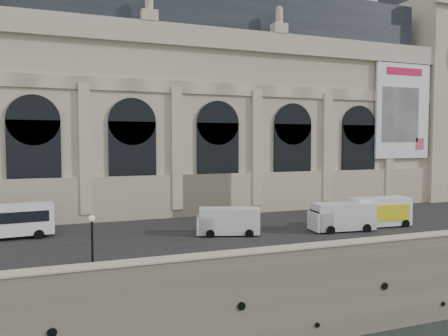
# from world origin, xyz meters

# --- Properties ---
(ground) EXTENTS (260.00, 260.00, 0.00)m
(ground) POSITION_xyz_m (0.00, 0.00, 0.00)
(ground) COLOR black
(ground) RESTS_ON ground
(quay) EXTENTS (160.00, 70.00, 6.00)m
(quay) POSITION_xyz_m (0.00, 35.00, 3.00)
(quay) COLOR gray
(quay) RESTS_ON ground
(street) EXTENTS (160.00, 24.00, 0.06)m
(street) POSITION_xyz_m (0.00, 14.00, 6.03)
(street) COLOR #2D2D2D
(street) RESTS_ON quay
(parapet) EXTENTS (160.00, 1.40, 1.21)m
(parapet) POSITION_xyz_m (0.00, 0.60, 6.62)
(parapet) COLOR gray
(parapet) RESTS_ON quay
(museum) EXTENTS (69.00, 18.70, 29.10)m
(museum) POSITION_xyz_m (-5.98, 30.86, 19.72)
(museum) COLOR beige
(museum) RESTS_ON quay
(clock_pavilion) EXTENTS (13.00, 14.72, 36.70)m
(clock_pavilion) POSITION_xyz_m (34.00, 27.93, 23.42)
(clock_pavilion) COLOR beige
(clock_pavilion) RESTS_ON quay
(van_b) EXTENTS (6.46, 3.10, 2.78)m
(van_b) POSITION_xyz_m (4.03, 8.90, 7.42)
(van_b) COLOR silver
(van_b) RESTS_ON quay
(van_c) EXTENTS (6.18, 3.82, 2.58)m
(van_c) POSITION_xyz_m (-7.09, 11.01, 7.32)
(van_c) COLOR silver
(van_c) RESTS_ON quay
(box_truck) EXTENTS (7.66, 3.13, 3.02)m
(box_truck) POSITION_xyz_m (8.85, 9.50, 7.52)
(box_truck) COLOR white
(box_truck) RESTS_ON quay
(lamp_left) EXTENTS (0.41, 0.41, 4.04)m
(lamp_left) POSITION_xyz_m (-19.53, 2.21, 8.01)
(lamp_left) COLOR black
(lamp_left) RESTS_ON quay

